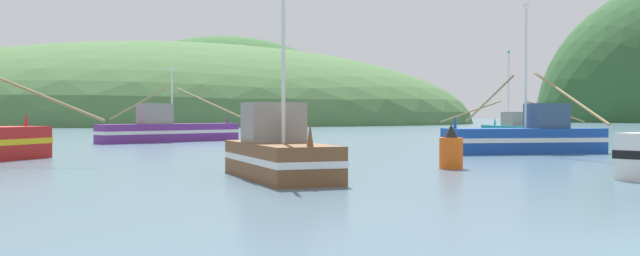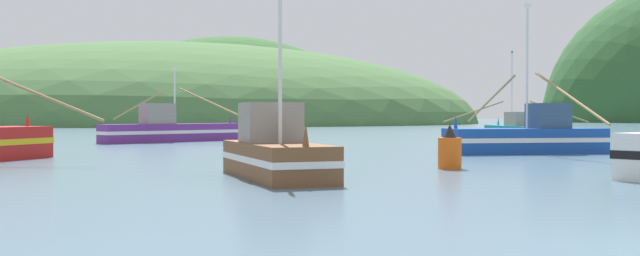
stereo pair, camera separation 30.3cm
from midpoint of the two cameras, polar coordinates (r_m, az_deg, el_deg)
The scene contains 7 objects.
hill_mid_right at distance 252.79m, azimuth -7.06°, elevation 0.62°, with size 94.78×75.82×58.64m, color #386633.
hill_far_right at distance 168.10m, azimuth -11.82°, elevation 0.38°, with size 143.10×114.48×36.10m, color #47703D.
fishing_boat_blue at distance 38.76m, azimuth 16.44°, elevation -0.72°, with size 8.34×15.31×7.81m.
fishing_boat_brown at distance 22.80m, azimuth -3.19°, elevation -2.03°, with size 3.09×6.63×6.39m.
fishing_boat_purple at distance 53.87m, azimuth -11.62°, elevation -0.15°, with size 10.54×15.02×5.53m.
fishing_boat_teal at distance 59.39m, azimuth 15.58°, elevation -0.19°, with size 12.15×8.88×7.22m.
channel_buoy at distance 27.09m, azimuth 10.63°, elevation -1.76°, with size 0.87×0.87×1.66m.
Camera 2 is at (-7.36, -8.93, 2.03)m, focal length 40.08 mm.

